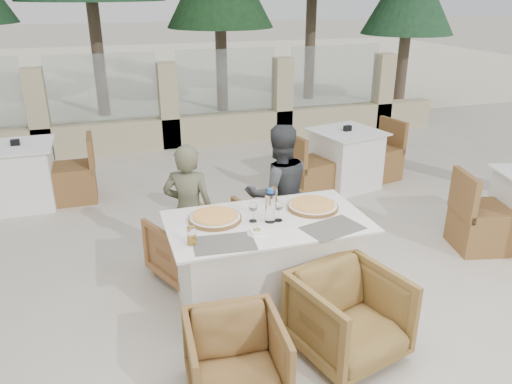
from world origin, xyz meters
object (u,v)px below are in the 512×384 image
object	(u,v)px
water_bottle	(270,205)
wine_glass_centre	(253,211)
pizza_right	(313,205)
wine_glass_near	(279,210)
diner_left	(189,211)
bg_table_b	(345,159)
armchair_near_left	(236,361)
armchair_near_right	(349,316)
olive_dish	(257,231)
diner_right	(279,193)
armchair_far_left	(190,247)
pizza_left	(215,217)
beer_glass_left	(192,236)
armchair_far_right	(279,229)
dining_table	(267,263)
bg_table_a	(21,176)
beer_glass_right	(273,196)

from	to	relation	value
water_bottle	wine_glass_centre	size ratio (longest dim) A/B	1.52
pizza_right	wine_glass_near	bearing A→B (deg)	-158.97
diner_left	bg_table_b	bearing A→B (deg)	-122.31
armchair_near_left	armchair_near_right	size ratio (longest dim) A/B	0.88
wine_glass_near	olive_dish	xyz separation A→B (m)	(-0.23, -0.17, -0.07)
bg_table_b	water_bottle	bearing A→B (deg)	-141.97
diner_right	diner_left	bearing A→B (deg)	5.39
armchair_far_left	pizza_left	bearing A→B (deg)	80.67
pizza_right	beer_glass_left	world-z (taller)	beer_glass_left
wine_glass_near	armchair_far_right	bearing A→B (deg)	68.73
olive_dish	armchair_near_right	distance (m)	0.90
armchair_far_right	dining_table	bearing A→B (deg)	48.27
wine_glass_centre	armchair_near_left	xyz separation A→B (m)	(-0.42, -0.97, -0.58)
wine_glass_centre	olive_dish	size ratio (longest dim) A/B	1.67
water_bottle	olive_dish	bearing A→B (deg)	-133.35
bg_table_b	wine_glass_centre	bearing A→B (deg)	-144.42
wine_glass_near	diner_left	distance (m)	0.95
wine_glass_near	bg_table_a	xyz separation A→B (m)	(-2.26, 2.89, -0.48)
beer_glass_left	dining_table	bearing A→B (deg)	17.95
diner_right	bg_table_b	world-z (taller)	diner_right
armchair_near_left	diner_left	size ratio (longest dim) A/B	0.50
pizza_left	bg_table_a	world-z (taller)	pizza_left
pizza_right	bg_table_a	world-z (taller)	pizza_right
beer_glass_right	armchair_far_right	distance (m)	0.65
armchair_near_left	bg_table_b	bearing A→B (deg)	56.82
olive_dish	diner_right	distance (m)	1.07
water_bottle	wine_glass_near	size ratio (longest dim) A/B	1.52
beer_glass_right	diner_right	bearing A→B (deg)	64.14
olive_dish	armchair_far_left	distance (m)	1.04
armchair_far_right	beer_glass_right	bearing A→B (deg)	47.43
wine_glass_near	beer_glass_right	world-z (taller)	wine_glass_near
armchair_near_right	beer_glass_left	bearing A→B (deg)	135.26
bg_table_a	wine_glass_near	bearing A→B (deg)	-51.49
olive_dish	wine_glass_centre	bearing A→B (deg)	80.78
beer_glass_right	bg_table_a	distance (m)	3.49
beer_glass_right	pizza_left	bearing A→B (deg)	-161.73
beer_glass_right	armchair_near_right	world-z (taller)	beer_glass_right
armchair_near_right	armchair_near_left	bearing A→B (deg)	175.71
armchair_near_left	armchair_near_right	world-z (taller)	armchair_near_right
pizza_left	armchair_near_right	size ratio (longest dim) A/B	0.60
pizza_left	armchair_far_left	world-z (taller)	pizza_left
wine_glass_centre	armchair_far_right	distance (m)	0.96
pizza_left	diner_left	world-z (taller)	diner_left
diner_left	diner_right	distance (m)	0.88
armchair_near_right	armchair_far_right	bearing A→B (deg)	75.08
beer_glass_right	diner_left	bearing A→B (deg)	151.93
wine_glass_centre	armchair_near_right	world-z (taller)	wine_glass_centre
beer_glass_right	armchair_near_left	distance (m)	1.55
pizza_right	beer_glass_right	xyz separation A→B (m)	(-0.28, 0.21, 0.04)
wine_glass_near	armchair_far_left	size ratio (longest dim) A/B	0.28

